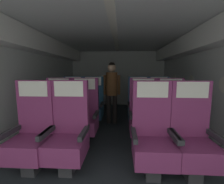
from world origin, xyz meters
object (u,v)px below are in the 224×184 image
seat_b_left_aisle (84,116)px  flight_attendant (112,87)px  seat_c_left_aisle (93,106)px  seat_a_left_window (32,134)px  seat_a_right_aisle (193,138)px  seat_a_left_aisle (68,135)px  seat_b_left_window (58,116)px  seat_b_right_aisle (171,118)px  seat_c_left_window (73,106)px  seat_a_right_window (152,137)px  seat_c_right_aisle (159,107)px  seat_b_right_window (143,117)px  seat_c_right_window (138,107)px

seat_b_left_aisle → flight_attendant: size_ratio=0.78×
seat_c_left_aisle → flight_attendant: bearing=29.0°
seat_a_left_window → seat_b_left_aisle: size_ratio=1.00×
seat_a_right_aisle → seat_b_left_aisle: 1.75m
seat_a_left_aisle → seat_c_left_aisle: size_ratio=1.00×
seat_a_left_aisle → seat_b_left_window: bearing=120.4°
seat_a_left_window → seat_b_left_window: same height
seat_a_left_aisle → seat_b_right_aisle: same height
seat_a_left_aisle → seat_c_left_window: 1.72m
seat_a_right_aisle → seat_a_right_window: size_ratio=1.00×
seat_c_left_window → seat_c_right_aisle: bearing=0.6°
seat_c_right_aisle → seat_b_left_aisle: bearing=-151.1°
seat_a_left_window → seat_b_right_aisle: same height
seat_a_left_aisle → seat_b_right_aisle: 1.77m
seat_a_left_window → seat_b_right_window: same height
seat_c_left_window → seat_c_left_aisle: bearing=1.1°
seat_b_right_window → seat_c_right_window: (0.01, 0.83, 0.00)m
seat_a_right_aisle → seat_c_right_window: bearing=105.7°
seat_a_right_aisle → seat_b_right_aisle: 0.84m
seat_a_right_window → seat_c_left_window: (-1.55, 1.67, 0.00)m
seat_a_left_aisle → flight_attendant: 2.00m
seat_a_right_aisle → flight_attendant: (-1.11, 1.91, 0.44)m
seat_c_left_aisle → seat_b_right_aisle: bearing=-28.1°
seat_a_right_aisle → seat_a_right_window: 0.49m
seat_b_right_aisle → flight_attendant: bearing=136.2°
seat_c_left_aisle → seat_c_right_window: size_ratio=1.00×
seat_a_right_aisle → seat_c_right_window: 1.73m
seat_b_left_aisle → flight_attendant: flight_attendant is taller
seat_b_right_aisle → seat_c_right_aisle: 0.84m
seat_b_left_window → seat_c_right_window: (1.57, 0.83, 0.00)m
seat_b_left_aisle → seat_c_right_window: bearing=37.7°
seat_c_right_aisle → seat_b_right_window: bearing=-119.7°
seat_a_left_aisle → seat_c_right_window: same height
seat_a_left_window → seat_a_left_aisle: (0.47, 0.02, 0.00)m
seat_a_right_aisle → seat_c_left_window: bearing=140.8°
seat_b_left_aisle → seat_c_right_window: size_ratio=1.00×
seat_b_right_aisle → seat_c_right_window: size_ratio=1.00×
seat_b_left_aisle → seat_c_left_aisle: size_ratio=1.00×
seat_c_left_aisle → seat_c_right_aisle: same height
seat_a_left_window → seat_a_right_window: size_ratio=1.00×
seat_a_right_aisle → seat_c_left_aisle: same height
seat_b_right_window → seat_a_right_aisle: bearing=-60.2°
seat_b_right_aisle → seat_c_left_aisle: bearing=151.9°
seat_b_left_aisle → seat_b_right_aisle: same height
seat_c_right_aisle → seat_a_right_aisle: bearing=-90.1°
seat_b_left_window → seat_c_right_aisle: bearing=22.6°
seat_a_left_window → seat_c_left_aisle: size_ratio=1.00×
seat_b_left_window → seat_b_right_aisle: size_ratio=1.00×
seat_a_left_aisle → seat_c_right_aisle: bearing=46.9°
seat_b_left_window → seat_c_right_window: 1.78m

